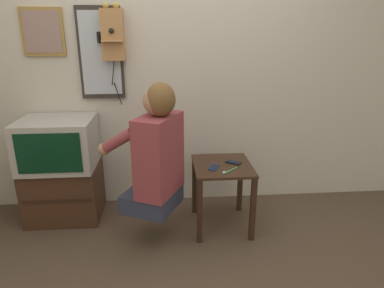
{
  "coord_description": "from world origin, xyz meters",
  "views": [
    {
      "loc": [
        -0.09,
        -1.85,
        1.59
      ],
      "look_at": [
        0.11,
        0.63,
        0.75
      ],
      "focal_mm": 32.0,
      "sensor_mm": 36.0,
      "label": 1
    }
  ],
  "objects": [
    {
      "name": "wall_back",
      "position": [
        0.0,
        1.22,
        1.27
      ],
      "size": [
        6.8,
        0.05,
        2.55
      ],
      "color": "beige",
      "rests_on": "ground_plane"
    },
    {
      "name": "ground_plane",
      "position": [
        0.0,
        0.0,
        0.0
      ],
      "size": [
        14.0,
        14.0,
        0.0
      ],
      "primitive_type": "plane",
      "color": "#4C3D2D"
    },
    {
      "name": "person",
      "position": [
        -0.17,
        0.5,
        0.73
      ],
      "size": [
        0.62,
        0.59,
        0.96
      ],
      "rotation": [
        0.0,
        0.0,
        1.12
      ],
      "color": "#2D3347",
      "rests_on": "ground_plane"
    },
    {
      "name": "tv_stand",
      "position": [
        -0.99,
        0.94,
        0.24
      ],
      "size": [
        0.61,
        0.46,
        0.48
      ],
      "color": "#422819",
      "rests_on": "ground_plane"
    },
    {
      "name": "side_table",
      "position": [
        0.36,
        0.68,
        0.43
      ],
      "size": [
        0.46,
        0.52,
        0.55
      ],
      "color": "#382316",
      "rests_on": "ground_plane"
    },
    {
      "name": "toothbrush",
      "position": [
        0.38,
        0.53,
        0.56
      ],
      "size": [
        0.14,
        0.13,
        0.02
      ],
      "rotation": [
        0.0,
        0.0,
        2.33
      ],
      "color": "#4CBF66",
      "rests_on": "side_table"
    },
    {
      "name": "wall_phone_antique",
      "position": [
        -0.51,
        1.14,
        1.55
      ],
      "size": [
        0.22,
        0.18,
        0.83
      ],
      "color": "#AD7A47"
    },
    {
      "name": "framed_picture",
      "position": [
        -1.08,
        1.18,
        1.57
      ],
      "size": [
        0.34,
        0.03,
        0.38
      ],
      "color": "olive"
    },
    {
      "name": "cell_phone_spare",
      "position": [
        0.45,
        0.71,
        0.56
      ],
      "size": [
        0.14,
        0.12,
        0.01
      ],
      "rotation": [
        0.0,
        0.0,
        0.94
      ],
      "color": "black",
      "rests_on": "side_table"
    },
    {
      "name": "cell_phone_held",
      "position": [
        0.28,
        0.62,
        0.56
      ],
      "size": [
        0.1,
        0.14,
        0.01
      ],
      "rotation": [
        0.0,
        0.0,
        -0.36
      ],
      "color": "navy",
      "rests_on": "side_table"
    },
    {
      "name": "wall_mirror",
      "position": [
        -0.62,
        1.18,
        1.4
      ],
      "size": [
        0.37,
        0.03,
        0.76
      ],
      "color": "#2D2823"
    },
    {
      "name": "television",
      "position": [
        -0.99,
        0.93,
        0.69
      ],
      "size": [
        0.6,
        0.51,
        0.41
      ],
      "color": "#ADA89E",
      "rests_on": "tv_stand"
    }
  ]
}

